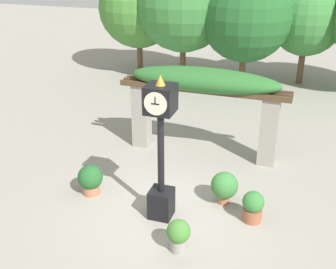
# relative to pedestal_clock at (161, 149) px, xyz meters

# --- Properties ---
(ground_plane) EXTENTS (60.00, 60.00, 0.00)m
(ground_plane) POSITION_rel_pedestal_clock_xyz_m (0.09, 0.22, -1.79)
(ground_plane) COLOR gray
(pedestal_clock) EXTENTS (0.61, 0.66, 3.49)m
(pedestal_clock) POSITION_rel_pedestal_clock_xyz_m (0.00, 0.00, 0.00)
(pedestal_clock) COLOR black
(pedestal_clock) RESTS_ON ground
(pergola) EXTENTS (5.03, 1.09, 2.71)m
(pergola) POSITION_rel_pedestal_clock_xyz_m (0.09, 3.49, 0.27)
(pergola) COLOR gray
(pergola) RESTS_ON ground
(potted_plant_near_left) EXTENTS (0.65, 0.65, 0.81)m
(potted_plant_near_left) POSITION_rel_pedestal_clock_xyz_m (-2.05, 0.35, -1.36)
(potted_plant_near_left) COLOR #B26B4C
(potted_plant_near_left) RESTS_ON ground
(potted_plant_near_right) EXTENTS (0.51, 0.51, 0.74)m
(potted_plant_near_right) POSITION_rel_pedestal_clock_xyz_m (0.76, -1.06, -1.38)
(potted_plant_near_right) COLOR gray
(potted_plant_near_right) RESTS_ON ground
(potted_plant_far_left) EXTENTS (0.68, 0.68, 0.85)m
(potted_plant_far_left) POSITION_rel_pedestal_clock_xyz_m (1.30, 1.01, -1.31)
(potted_plant_far_left) COLOR #B26B4C
(potted_plant_far_left) RESTS_ON ground
(potted_plant_far_right) EXTENTS (0.51, 0.51, 0.77)m
(potted_plant_far_right) POSITION_rel_pedestal_clock_xyz_m (2.08, 0.50, -1.40)
(potted_plant_far_right) COLOR #9E563D
(potted_plant_far_right) RESTS_ON ground
(tree_line) EXTENTS (14.35, 4.67, 5.66)m
(tree_line) POSITION_rel_pedestal_clock_xyz_m (-0.35, 11.12, 1.39)
(tree_line) COLOR brown
(tree_line) RESTS_ON ground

